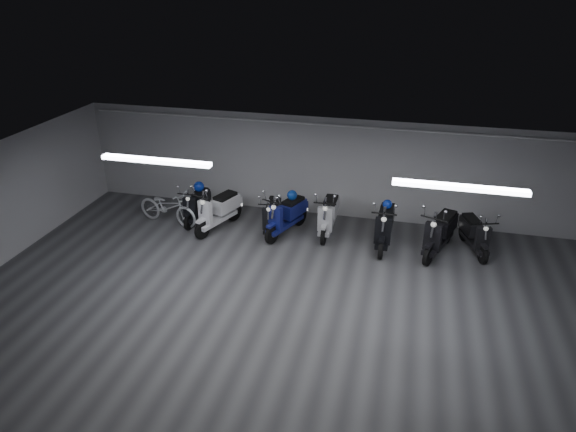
% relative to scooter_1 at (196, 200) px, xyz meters
% --- Properties ---
extents(floor, '(14.00, 10.00, 0.01)m').
position_rel_scooter_1_xyz_m(floor, '(3.45, -3.75, -0.63)').
color(floor, '#3C3C3F').
rests_on(floor, ground).
extents(ceiling, '(14.00, 10.00, 0.01)m').
position_rel_scooter_1_xyz_m(ceiling, '(3.45, -3.75, 2.18)').
color(ceiling, gray).
rests_on(ceiling, ground).
extents(back_wall, '(14.00, 0.01, 2.80)m').
position_rel_scooter_1_xyz_m(back_wall, '(3.45, 1.25, 0.77)').
color(back_wall, '#A3A3A6').
rests_on(back_wall, ground).
extents(fluor_strip_left, '(2.40, 0.18, 0.08)m').
position_rel_scooter_1_xyz_m(fluor_strip_left, '(0.45, -2.75, 2.11)').
color(fluor_strip_left, white).
rests_on(fluor_strip_left, ceiling).
extents(fluor_strip_right, '(2.40, 0.18, 0.08)m').
position_rel_scooter_1_xyz_m(fluor_strip_right, '(6.45, -2.75, 2.11)').
color(fluor_strip_right, white).
rests_on(fluor_strip_right, ceiling).
extents(conduit, '(13.60, 0.05, 0.05)m').
position_rel_scooter_1_xyz_m(conduit, '(3.45, 1.17, 1.99)').
color(conduit, white).
rests_on(conduit, back_wall).
extents(scooter_1, '(0.60, 1.69, 1.25)m').
position_rel_scooter_1_xyz_m(scooter_1, '(0.00, 0.00, 0.00)').
color(scooter_1, black).
rests_on(scooter_1, floor).
extents(scooter_2, '(1.27, 2.04, 1.44)m').
position_rel_scooter_1_xyz_m(scooter_2, '(0.76, -0.34, 0.09)').
color(scooter_2, white).
rests_on(scooter_2, floor).
extents(scooter_3, '(0.74, 1.74, 1.26)m').
position_rel_scooter_1_xyz_m(scooter_3, '(2.18, -0.14, 0.00)').
color(scooter_3, black).
rests_on(scooter_3, floor).
extents(scooter_4, '(1.28, 2.00, 1.41)m').
position_rel_scooter_1_xyz_m(scooter_4, '(2.58, -0.18, 0.08)').
color(scooter_4, navy).
rests_on(scooter_4, floor).
extents(scooter_6, '(0.63, 1.87, 1.39)m').
position_rel_scooter_1_xyz_m(scooter_6, '(3.63, 0.11, 0.07)').
color(scooter_6, silver).
rests_on(scooter_6, floor).
extents(scooter_7, '(0.71, 1.97, 1.45)m').
position_rel_scooter_1_xyz_m(scooter_7, '(5.11, -0.22, 0.10)').
color(scooter_7, black).
rests_on(scooter_7, floor).
extents(scooter_8, '(1.33, 2.11, 1.49)m').
position_rel_scooter_1_xyz_m(scooter_8, '(6.43, -0.30, 0.12)').
color(scooter_8, black).
rests_on(scooter_8, floor).
extents(scooter_9, '(1.08, 1.80, 1.27)m').
position_rel_scooter_1_xyz_m(scooter_9, '(7.27, 0.01, 0.01)').
color(scooter_9, black).
rests_on(scooter_9, floor).
extents(bicycle, '(1.92, 1.03, 1.18)m').
position_rel_scooter_1_xyz_m(bicycle, '(-0.70, -0.34, -0.04)').
color(bicycle, white).
rests_on(bicycle, floor).
extents(helmet_0, '(0.24, 0.24, 0.24)m').
position_rel_scooter_1_xyz_m(helmet_0, '(5.12, 0.05, 0.39)').
color(helmet_0, '#0E29A0').
rests_on(helmet_0, scooter_7).
extents(helmet_1, '(0.29, 0.29, 0.29)m').
position_rel_scooter_1_xyz_m(helmet_1, '(0.01, 0.23, 0.29)').
color(helmet_1, navy).
rests_on(helmet_1, scooter_1).
extents(helmet_2, '(0.27, 0.27, 0.27)m').
position_rel_scooter_1_xyz_m(helmet_2, '(2.67, 0.06, 0.38)').
color(helmet_2, navy).
rests_on(helmet_2, scooter_4).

